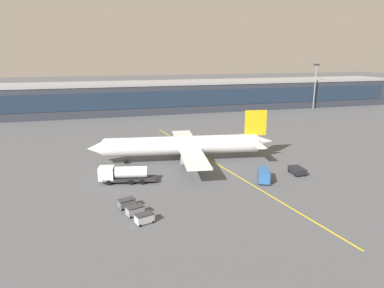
# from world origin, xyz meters

# --- Properties ---
(ground_plane) EXTENTS (700.00, 700.00, 0.00)m
(ground_plane) POSITION_xyz_m (0.00, 0.00, 0.00)
(ground_plane) COLOR #515459
(apron_lead_in_line) EXTENTS (10.94, 79.33, 0.01)m
(apron_lead_in_line) POSITION_xyz_m (3.39, 2.00, 0.00)
(apron_lead_in_line) COLOR yellow
(apron_lead_in_line) RESTS_ON ground_plane
(terminal_building) EXTENTS (214.22, 20.79, 12.67)m
(terminal_building) POSITION_xyz_m (9.89, 79.21, 6.35)
(terminal_building) COLOR #2D333D
(terminal_building) RESTS_ON ground_plane
(main_airliner) EXTENTS (42.48, 33.82, 11.51)m
(main_airliner) POSITION_xyz_m (-3.32, 5.50, 3.87)
(main_airliner) COLOR white
(main_airliner) RESTS_ON ground_plane
(fuel_tanker) EXTENTS (11.08, 4.73, 3.25)m
(fuel_tanker) POSITION_xyz_m (-17.77, -4.72, 1.75)
(fuel_tanker) COLOR #232326
(fuel_tanker) RESTS_ON ground_plane
(pushback_tug) EXTENTS (2.53, 3.93, 1.40)m
(pushback_tug) POSITION_xyz_m (16.90, -9.61, 0.85)
(pushback_tug) COLOR black
(pushback_tug) RESTS_ON ground_plane
(crew_van) EXTENTS (3.95, 5.42, 2.30)m
(crew_van) POSITION_xyz_m (8.21, -11.68, 1.31)
(crew_van) COLOR #285B9E
(crew_van) RESTS_ON ground_plane
(baggage_cart_0) EXTENTS (2.99, 2.28, 1.48)m
(baggage_cart_0) POSITION_xyz_m (-16.51, -22.49, 0.78)
(baggage_cart_0) COLOR #B2B7BC
(baggage_cart_0) RESTS_ON ground_plane
(baggage_cart_1) EXTENTS (2.99, 2.28, 1.48)m
(baggage_cart_1) POSITION_xyz_m (-17.48, -19.44, 0.78)
(baggage_cart_1) COLOR gray
(baggage_cart_1) RESTS_ON ground_plane
(baggage_cart_2) EXTENTS (2.99, 2.28, 1.48)m
(baggage_cart_2) POSITION_xyz_m (-18.46, -16.39, 0.78)
(baggage_cart_2) COLOR #595B60
(baggage_cart_2) RESTS_ON ground_plane
(apron_light_mast_1) EXTENTS (2.80, 0.50, 19.87)m
(apron_light_mast_1) POSITION_xyz_m (73.51, 67.25, 11.85)
(apron_light_mast_1) COLOR gray
(apron_light_mast_1) RESTS_ON ground_plane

